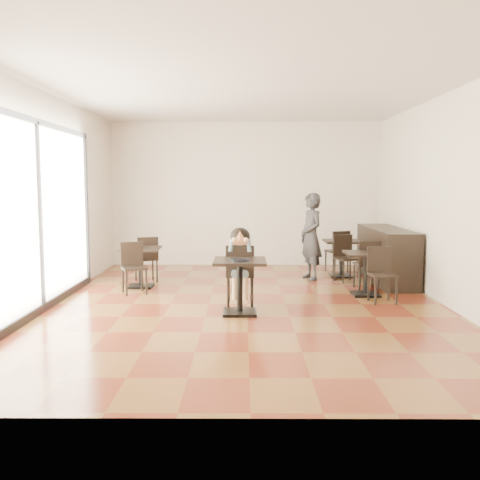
{
  "coord_description": "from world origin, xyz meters",
  "views": [
    {
      "loc": [
        -0.06,
        -8.03,
        1.84
      ],
      "look_at": [
        -0.11,
        -0.1,
        1.0
      ],
      "focal_mm": 40.0,
      "sensor_mm": 36.0,
      "label": 1
    }
  ],
  "objects_px": {
    "chair_mid_b": "(383,275)",
    "child": "(240,267)",
    "cafe_table_left": "(141,267)",
    "child_chair": "(240,275)",
    "adult_patron": "(311,236)",
    "chair_left_b": "(134,268)",
    "cafe_table_back": "(342,259)",
    "cafe_table_mid": "(366,274)",
    "child_table": "(240,287)",
    "chair_back_a": "(337,251)",
    "chair_back_b": "(347,259)",
    "chair_left_a": "(146,259)",
    "chair_mid_a": "(366,265)"
  },
  "relations": [
    {
      "from": "cafe_table_mid",
      "to": "chair_mid_b",
      "type": "height_order",
      "value": "chair_mid_b"
    },
    {
      "from": "cafe_table_left",
      "to": "child_chair",
      "type": "bearing_deg",
      "value": -38.11
    },
    {
      "from": "chair_left_a",
      "to": "cafe_table_left",
      "type": "bearing_deg",
      "value": 66.99
    },
    {
      "from": "child",
      "to": "chair_mid_b",
      "type": "relative_size",
      "value": 1.37
    },
    {
      "from": "chair_mid_a",
      "to": "chair_left_a",
      "type": "distance_m",
      "value": 4.04
    },
    {
      "from": "chair_left_a",
      "to": "chair_back_a",
      "type": "xyz_separation_m",
      "value": [
        3.78,
        1.11,
        0.01
      ]
    },
    {
      "from": "adult_patron",
      "to": "chair_left_b",
      "type": "xyz_separation_m",
      "value": [
        -3.13,
        -1.36,
        -0.4
      ]
    },
    {
      "from": "adult_patron",
      "to": "chair_mid_a",
      "type": "distance_m",
      "value": 1.33
    },
    {
      "from": "cafe_table_back",
      "to": "chair_mid_b",
      "type": "bearing_deg",
      "value": -85.0
    },
    {
      "from": "child",
      "to": "cafe_table_back",
      "type": "height_order",
      "value": "child"
    },
    {
      "from": "child_table",
      "to": "chair_back_a",
      "type": "bearing_deg",
      "value": 60.96
    },
    {
      "from": "cafe_table_mid",
      "to": "cafe_table_left",
      "type": "xyz_separation_m",
      "value": [
        -3.85,
        0.68,
        -0.0
      ]
    },
    {
      "from": "child",
      "to": "chair_back_b",
      "type": "height_order",
      "value": "child"
    },
    {
      "from": "child",
      "to": "chair_mid_a",
      "type": "relative_size",
      "value": 1.37
    },
    {
      "from": "child_chair",
      "to": "cafe_table_back",
      "type": "relative_size",
      "value": 1.28
    },
    {
      "from": "chair_left_a",
      "to": "chair_left_b",
      "type": "distance_m",
      "value": 1.1
    },
    {
      "from": "child",
      "to": "adult_patron",
      "type": "height_order",
      "value": "adult_patron"
    },
    {
      "from": "child_table",
      "to": "chair_left_a",
      "type": "bearing_deg",
      "value": 125.48
    },
    {
      "from": "cafe_table_back",
      "to": "chair_back_b",
      "type": "distance_m",
      "value": 0.55
    },
    {
      "from": "chair_mid_b",
      "to": "child",
      "type": "bearing_deg",
      "value": 178.93
    },
    {
      "from": "child_table",
      "to": "cafe_table_back",
      "type": "bearing_deg",
      "value": 56.77
    },
    {
      "from": "chair_back_a",
      "to": "chair_mid_b",
      "type": "bearing_deg",
      "value": 74.97
    },
    {
      "from": "adult_patron",
      "to": "chair_left_b",
      "type": "relative_size",
      "value": 1.94
    },
    {
      "from": "chair_mid_a",
      "to": "chair_left_a",
      "type": "relative_size",
      "value": 1.0
    },
    {
      "from": "cafe_table_left",
      "to": "cafe_table_back",
      "type": "bearing_deg",
      "value": 16.32
    },
    {
      "from": "chair_mid_a",
      "to": "chair_back_b",
      "type": "relative_size",
      "value": 0.98
    },
    {
      "from": "child_table",
      "to": "cafe_table_back",
      "type": "relative_size",
      "value": 1.07
    },
    {
      "from": "chair_left_b",
      "to": "chair_back_a",
      "type": "distance_m",
      "value": 4.37
    },
    {
      "from": "cafe_table_back",
      "to": "chair_left_a",
      "type": "relative_size",
      "value": 0.85
    },
    {
      "from": "child_table",
      "to": "chair_back_b",
      "type": "bearing_deg",
      "value": 51.36
    },
    {
      "from": "child_chair",
      "to": "cafe_table_mid",
      "type": "height_order",
      "value": "child_chair"
    },
    {
      "from": "cafe_table_left",
      "to": "chair_left_b",
      "type": "relative_size",
      "value": 0.83
    },
    {
      "from": "child",
      "to": "adult_patron",
      "type": "xyz_separation_m",
      "value": [
        1.35,
        2.2,
        0.24
      ]
    },
    {
      "from": "child_chair",
      "to": "cafe_table_back",
      "type": "distance_m",
      "value": 3.2
    },
    {
      "from": "child_chair",
      "to": "chair_mid_a",
      "type": "xyz_separation_m",
      "value": [
        2.2,
        1.27,
        -0.04
      ]
    },
    {
      "from": "adult_patron",
      "to": "chair_back_b",
      "type": "relative_size",
      "value": 1.9
    },
    {
      "from": "child_table",
      "to": "cafe_table_back",
      "type": "height_order",
      "value": "child_table"
    },
    {
      "from": "chair_mid_a",
      "to": "chair_back_a",
      "type": "relative_size",
      "value": 0.98
    },
    {
      "from": "child_chair",
      "to": "chair_left_b",
      "type": "xyz_separation_m",
      "value": [
        -1.78,
        0.84,
        -0.04
      ]
    },
    {
      "from": "child_chair",
      "to": "chair_left_b",
      "type": "distance_m",
      "value": 1.97
    },
    {
      "from": "child_chair",
      "to": "chair_back_b",
      "type": "height_order",
      "value": "child_chair"
    },
    {
      "from": "chair_mid_a",
      "to": "adult_patron",
      "type": "bearing_deg",
      "value": -52.93
    },
    {
      "from": "child_chair",
      "to": "chair_left_a",
      "type": "bearing_deg",
      "value": -47.56
    },
    {
      "from": "chair_mid_a",
      "to": "child_chair",
      "type": "bearing_deg",
      "value": 24.49
    },
    {
      "from": "cafe_table_left",
      "to": "child_table",
      "type": "bearing_deg",
      "value": -47.56
    },
    {
      "from": "adult_patron",
      "to": "chair_mid_a",
      "type": "xyz_separation_m",
      "value": [
        0.85,
        -0.93,
        -0.4
      ]
    },
    {
      "from": "adult_patron",
      "to": "cafe_table_left",
      "type": "bearing_deg",
      "value": -94.62
    },
    {
      "from": "child_table",
      "to": "chair_left_b",
      "type": "xyz_separation_m",
      "value": [
        -1.78,
        1.39,
        0.04
      ]
    },
    {
      "from": "cafe_table_left",
      "to": "chair_left_b",
      "type": "height_order",
      "value": "chair_left_b"
    },
    {
      "from": "child_table",
      "to": "child",
      "type": "bearing_deg",
      "value": 90.0
    }
  ]
}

